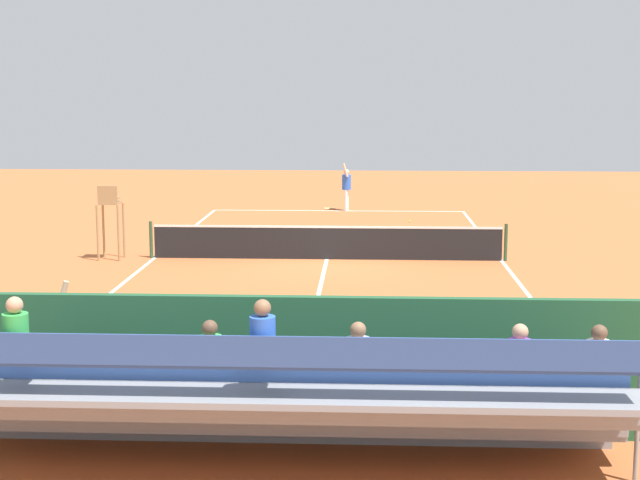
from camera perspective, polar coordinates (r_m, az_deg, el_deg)
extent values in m
plane|color=#BC6033|center=(27.38, 0.41, -1.16)|extent=(60.00, 60.00, 0.00)
cube|color=white|center=(38.25, 1.10, 1.76)|extent=(10.00, 0.10, 0.01)
cube|color=white|center=(16.69, -1.19, -7.86)|extent=(10.00, 0.10, 0.01)
cube|color=white|center=(27.63, 10.83, -1.23)|extent=(0.10, 22.00, 0.01)
cube|color=white|center=(28.04, -9.86, -1.05)|extent=(0.10, 22.00, 0.01)
cube|color=white|center=(33.35, 0.85, 0.69)|extent=(7.50, 0.10, 0.01)
cube|color=white|center=(21.46, -0.27, -4.02)|extent=(7.50, 0.10, 0.01)
cube|color=white|center=(27.38, 0.41, -1.16)|extent=(0.10, 12.10, 0.01)
cube|color=white|center=(38.25, 1.10, 1.76)|extent=(0.10, 0.30, 0.01)
cube|color=black|center=(27.31, 0.41, -0.22)|extent=(10.00, 0.02, 0.91)
cube|color=white|center=(27.23, 0.41, 0.78)|extent=(10.00, 0.04, 0.06)
cylinder|color=#2D5133|center=(27.56, 11.07, -0.14)|extent=(0.10, 0.10, 1.07)
cylinder|color=#2D5133|center=(27.97, -10.08, 0.02)|extent=(0.10, 0.10, 1.07)
cube|color=#235633|center=(13.54, -2.09, -7.52)|extent=(18.00, 0.16, 2.00)
cube|color=gray|center=(13.45, -2.20, -11.11)|extent=(9.00, 0.10, 0.45)
cube|color=gray|center=(13.06, -2.34, -10.87)|extent=(9.00, 0.80, 0.08)
cube|color=gray|center=(13.48, -2.19, -11.06)|extent=(9.00, 0.04, 0.45)
cube|color=#335193|center=(12.83, -2.39, -9.26)|extent=(8.60, 0.36, 0.04)
cube|color=#335193|center=(12.60, -2.47, -8.66)|extent=(8.60, 0.03, 0.36)
cube|color=gray|center=(12.16, -2.70, -10.16)|extent=(9.00, 0.80, 0.08)
cube|color=gray|center=(12.58, -2.52, -10.39)|extent=(9.00, 0.04, 0.45)
cube|color=#335193|center=(11.93, -2.76, -8.42)|extent=(8.60, 0.36, 0.04)
cube|color=#335193|center=(11.70, -2.85, -7.74)|extent=(8.60, 0.03, 0.36)
cube|color=gray|center=(11.26, -3.11, -9.34)|extent=(9.00, 0.80, 0.08)
cube|color=gray|center=(11.68, -2.90, -9.61)|extent=(9.00, 0.04, 0.45)
cube|color=#335193|center=(11.04, -3.18, -7.43)|extent=(8.60, 0.36, 0.04)
cube|color=#335193|center=(10.81, -3.29, -6.68)|extent=(8.60, 0.03, 0.36)
cylinder|color=gray|center=(12.47, 18.59, -8.62)|extent=(0.06, 0.06, 2.35)
cube|color=#2D2D33|center=(11.20, -3.37, -6.98)|extent=(0.32, 0.40, 0.12)
cylinder|color=blue|center=(11.01, -3.45, -5.73)|extent=(0.30, 0.30, 0.45)
sphere|color=#8C6647|center=(10.93, -3.47, -4.08)|extent=(0.20, 0.20, 0.20)
cube|color=#2D2D33|center=(13.75, -17.48, -8.24)|extent=(0.32, 0.40, 0.12)
cylinder|color=blue|center=(13.57, -17.71, -7.23)|extent=(0.30, 0.30, 0.45)
sphere|color=beige|center=(13.48, -17.78, -5.91)|extent=(0.20, 0.20, 0.20)
cube|color=#2D2D33|center=(13.36, -12.16, -8.52)|extent=(0.32, 0.40, 0.12)
cylinder|color=pink|center=(13.17, -12.33, -7.50)|extent=(0.30, 0.30, 0.45)
sphere|color=#8C6647|center=(13.08, -12.38, -6.13)|extent=(0.20, 0.20, 0.20)
cube|color=#2D2D33|center=(11.85, -17.48, -6.48)|extent=(0.32, 0.40, 0.12)
cylinder|color=green|center=(11.67, -17.75, -5.29)|extent=(0.30, 0.30, 0.45)
sphere|color=tan|center=(11.60, -17.83, -3.73)|extent=(0.20, 0.20, 0.20)
cube|color=#2D2D33|center=(12.18, -6.47, -7.90)|extent=(0.32, 0.40, 0.12)
cylinder|color=green|center=(11.99, -6.59, -6.76)|extent=(0.30, 0.30, 0.45)
sphere|color=brown|center=(11.90, -6.62, -5.25)|extent=(0.20, 0.20, 0.20)
cube|color=#2D2D33|center=(12.18, 11.72, -8.04)|extent=(0.32, 0.40, 0.12)
cylinder|color=purple|center=(11.98, 11.85, -6.90)|extent=(0.30, 0.30, 0.45)
sphere|color=tan|center=(11.90, 11.90, -5.40)|extent=(0.20, 0.20, 0.20)
cube|color=#2D2D33|center=(12.36, 16.13, -7.95)|extent=(0.32, 0.40, 0.12)
cylinder|color=white|center=(12.17, 16.32, -6.83)|extent=(0.30, 0.30, 0.45)
sphere|color=brown|center=(12.09, 16.38, -5.35)|extent=(0.20, 0.20, 0.20)
cube|color=#2D2D33|center=(12.03, 2.28, -8.07)|extent=(0.32, 0.40, 0.12)
cylinder|color=#9399A3|center=(11.83, 2.29, -6.92)|extent=(0.30, 0.30, 0.45)
sphere|color=#8C6647|center=(11.75, 2.30, -5.39)|extent=(0.20, 0.20, 0.20)
cylinder|color=#A88456|center=(28.17, -11.66, 0.59)|extent=(0.07, 0.07, 1.60)
cylinder|color=#A88456|center=(28.33, -12.84, 0.59)|extent=(0.07, 0.07, 1.60)
cylinder|color=#A88456|center=(27.60, -11.97, 0.40)|extent=(0.07, 0.07, 1.60)
cylinder|color=#A88456|center=(27.76, -13.17, 0.41)|extent=(0.07, 0.07, 1.60)
cube|color=#A88456|center=(27.85, -12.47, 2.19)|extent=(0.56, 0.56, 0.06)
cube|color=#A88456|center=(27.59, -12.62, 2.68)|extent=(0.56, 0.06, 0.48)
cube|color=#A88456|center=(27.77, -11.96, 2.49)|extent=(0.04, 0.48, 0.04)
cube|color=#A88456|center=(27.90, -12.99, 2.49)|extent=(0.04, 0.48, 0.04)
cube|color=#9E754C|center=(14.61, 12.13, -8.72)|extent=(1.80, 0.40, 0.05)
cylinder|color=#9E754C|center=(14.82, 15.00, -9.49)|extent=(0.06, 0.06, 0.45)
cylinder|color=#9E754C|center=(14.58, 9.14, -9.60)|extent=(0.06, 0.06, 0.45)
cube|color=#9E754C|center=(14.35, 12.28, -7.80)|extent=(1.80, 0.04, 0.36)
cube|color=#B22D2D|center=(14.33, 5.19, -10.05)|extent=(0.90, 0.36, 0.36)
cylinder|color=white|center=(38.38, 1.62, 2.42)|extent=(0.14, 0.14, 0.85)
cylinder|color=white|center=(38.17, 1.56, 2.39)|extent=(0.14, 0.14, 0.85)
cylinder|color=blue|center=(38.20, 1.60, 3.48)|extent=(0.42, 0.42, 0.60)
sphere|color=beige|center=(38.16, 1.60, 4.10)|extent=(0.22, 0.22, 0.22)
cylinder|color=beige|center=(37.94, 1.53, 4.20)|extent=(0.26, 0.13, 0.55)
cylinder|color=beige|center=(38.41, 1.66, 3.56)|extent=(0.10, 0.10, 0.50)
cylinder|color=black|center=(38.78, 0.78, 1.88)|extent=(0.26, 0.16, 0.03)
torus|color=#D8CC4C|center=(38.92, 0.44, 1.91)|extent=(0.41, 0.41, 0.02)
cylinder|color=white|center=(38.92, 0.44, 1.91)|extent=(0.25, 0.25, 0.00)
sphere|color=#CCDB33|center=(35.18, 5.40, 1.14)|extent=(0.07, 0.07, 0.07)
cylinder|color=#232328|center=(15.29, -15.23, -8.13)|extent=(0.14, 0.14, 0.85)
cylinder|color=#232328|center=(15.50, -15.09, -7.89)|extent=(0.14, 0.14, 0.85)
cylinder|color=blue|center=(15.20, -15.27, -5.40)|extent=(0.41, 0.41, 0.60)
sphere|color=beige|center=(15.11, -15.34, -3.89)|extent=(0.22, 0.22, 0.22)
cylinder|color=beige|center=(15.30, -15.21, -3.38)|extent=(0.26, 0.12, 0.55)
cylinder|color=beige|center=(14.98, -15.42, -5.49)|extent=(0.10, 0.10, 0.50)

